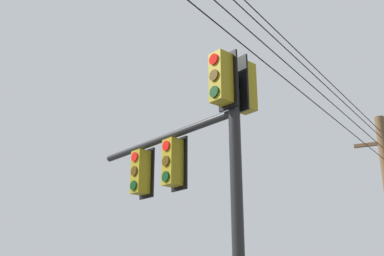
{
  "coord_description": "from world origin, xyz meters",
  "views": [
    {
      "loc": [
        3.01,
        -7.06,
        2.2
      ],
      "look_at": [
        -1.06,
        0.34,
        5.1
      ],
      "focal_mm": 44.87,
      "sensor_mm": 36.0,
      "label": 1
    }
  ],
  "objects": [
    {
      "name": "signal_mast_assembly",
      "position": [
        -0.82,
        0.26,
        4.39
      ],
      "size": [
        4.04,
        1.9,
        6.17
      ],
      "color": "black",
      "rests_on": "ground"
    }
  ]
}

